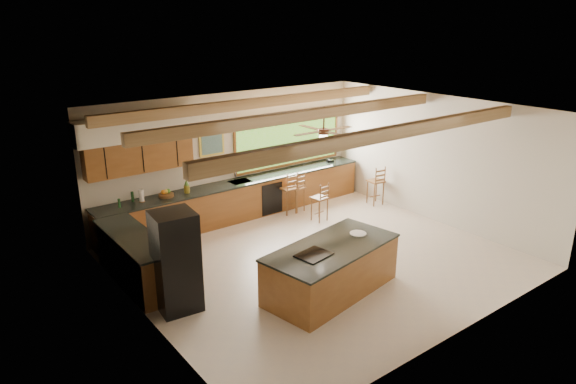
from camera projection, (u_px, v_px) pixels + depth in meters
ground at (318, 259)px, 10.36m from camera, size 7.20×7.20×0.00m
room_shell at (292, 148)px, 10.04m from camera, size 7.27×6.54×3.02m
counter_run at (219, 211)px, 11.64m from camera, size 7.12×3.10×1.23m
island at (331, 269)px, 9.01m from camera, size 2.69×1.61×0.90m
refrigerator at (176, 262)px, 8.36m from camera, size 0.73×0.72×1.72m
bar_stool_a at (321, 199)px, 12.14m from camera, size 0.37×0.37×0.95m
bar_stool_b at (298, 189)px, 12.75m from camera, size 0.39×0.39×1.01m
bar_stool_c at (290, 189)px, 12.59m from camera, size 0.40×0.40×1.07m
bar_stool_d at (377, 182)px, 13.22m from camera, size 0.42×0.42×1.04m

